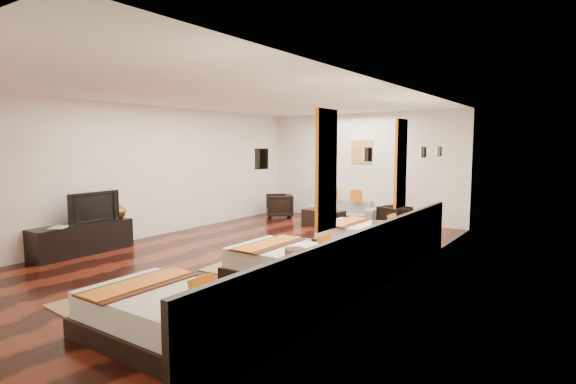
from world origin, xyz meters
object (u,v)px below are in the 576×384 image
Objects in this scene: bed_near at (174,316)px; nightstand_a at (295,297)px; book at (52,227)px; sofa at (344,210)px; coffee_table at (323,218)px; tv at (91,207)px; table_plant at (330,205)px; nightstand_b at (379,256)px; figurine at (117,210)px; bed_mid at (299,265)px; tv_console at (82,239)px; armchair_left at (279,206)px; bed_far at (371,237)px; armchair_right at (395,218)px.

nightstand_a is (0.75, 1.08, 0.04)m from bed_near.
book is 6.85m from sofa.
sofa reaches higher than coffee_table.
tv reaches higher than table_plant.
nightstand_b is 2.40× the size of figurine.
figurine reaches higher than coffee_table.
nightstand_b reaches higher than bed_mid.
table_plant is (-1.83, 6.45, 0.29)m from bed_near.
table_plant reaches higher than book.
nightstand_a reaches higher than sofa.
tv_console is 5.37m from armchair_left.
tv_console is at bearing 174.82° from nightstand_a.
bed_far is 5.67m from book.
tv_console is (-4.19, 1.52, 0.02)m from bed_near.
tv reaches higher than bed_mid.
bed_far is (-0.00, 4.79, -0.01)m from bed_near.
book reaches higher than armchair_right.
bed_near is at bearing -12.48° from armchair_left.
armchair_left is (-1.65, -0.60, 0.06)m from sofa.
table_plant is at bearing 115.69° from nightstand_a.
bed_near is 4.51m from tv.
coffee_table is at bearing 61.96° from figurine.
coffee_table is (2.21, 4.89, -0.08)m from tv_console.
tv is 0.55× the size of sofa.
sofa is at bearing 69.66° from armchair_left.
sofa is at bearing 71.15° from book.
sofa is (-2.73, 6.39, -0.03)m from nightstand_a.
sofa is at bearing 123.79° from nightstand_b.
armchair_left is at bearing 110.99° from armchair_right.
armchair_right is at bearing 20.32° from table_plant.
book is at bearing -113.36° from table_plant.
nightstand_b is at bearing 25.80° from book.
figurine is (0.00, 0.74, 0.45)m from tv_console.
figurine is at bearing 90.00° from tv_console.
bed_mid is at bearing 17.43° from book.
bed_far is at bearing 90.01° from bed_near.
bed_near is 1.31m from nightstand_a.
armchair_right is (1.59, -0.48, 0.02)m from sofa.
armchair_right reaches higher than coffee_table.
nightstand_b reaches higher than sofa.
nightstand_b is 3.78m from armchair_right.
book is (-4.19, 0.99, 0.31)m from bed_near.
bed_far is 5.54× the size of figurine.
table_plant is (-1.44, -0.53, 0.26)m from armchair_right.
figurine reaches higher than bed_far.
sofa is 2.92× the size of armchair_right.
nightstand_b is 5.28m from tv_console.
nightstand_a is at bearing 1.03° from book.
bed_far is (-0.00, 2.49, -0.01)m from bed_mid.
armchair_left is at bearing 128.59° from bed_mid.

